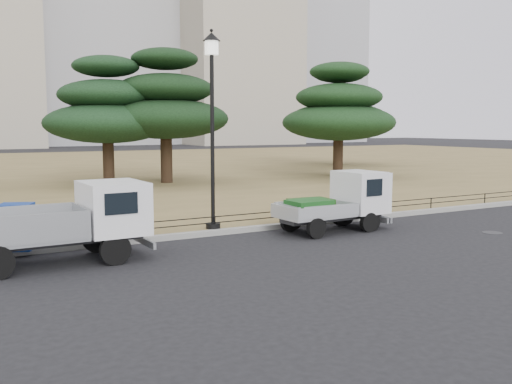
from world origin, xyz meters
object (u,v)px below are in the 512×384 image
truck_kei_front (338,202)px  street_lamp (212,97)px  truck_large (65,220)px  truck_kei_rear (341,201)px  tarp_pile (3,230)px

truck_kei_front → street_lamp: 5.01m
truck_large → truck_kei_front: truck_large is taller
truck_kei_rear → tarp_pile: (-9.61, 1.50, -0.29)m
truck_kei_front → truck_kei_rear: truck_kei_front is taller
truck_kei_front → truck_kei_rear: 0.24m
truck_kei_front → street_lamp: street_lamp is taller
street_lamp → truck_large: bearing=-159.3°
truck_large → truck_kei_rear: bearing=0.8°
truck_large → truck_kei_front: size_ratio=1.25×
truck_kei_rear → street_lamp: bearing=161.9°
truck_kei_rear → truck_large: bearing=-175.4°
truck_kei_front → street_lamp: bearing=154.6°
street_lamp → tarp_pile: bearing=178.8°
truck_large → street_lamp: 5.83m
truck_large → tarp_pile: 2.27m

